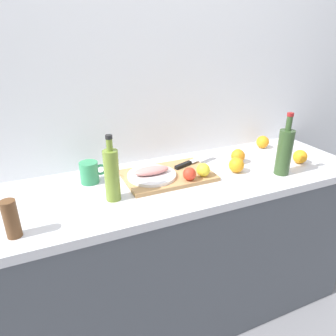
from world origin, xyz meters
TOP-DOWN VIEW (x-y plane):
  - ground_plane at (0.00, 0.00)m, footprint 12.00×12.00m
  - back_wall at (0.00, 0.33)m, footprint 3.20×0.05m
  - kitchen_counter at (0.00, 0.00)m, footprint 2.00×0.60m
  - cutting_board at (-0.02, 0.04)m, footprint 0.43×0.29m
  - white_plate at (-0.11, 0.04)m, footprint 0.24×0.24m
  - fish_fillet at (-0.11, 0.04)m, footprint 0.18×0.08m
  - chef_knife at (0.13, 0.10)m, footprint 0.28×0.13m
  - lemon_0 at (0.12, -0.06)m, footprint 0.07×0.07m
  - tomato_0 at (0.04, -0.07)m, footprint 0.06×0.06m
  - olive_oil_bottle at (-0.33, -0.07)m, footprint 0.06×0.06m
  - wine_bottle at (0.53, -0.15)m, footprint 0.07×0.07m
  - coffee_mug_0 at (-0.39, 0.14)m, footprint 0.13×0.09m
  - orange_0 at (0.69, 0.20)m, footprint 0.08×0.08m
  - orange_1 at (0.41, 0.06)m, footprint 0.08×0.08m
  - orange_2 at (0.32, -0.05)m, footprint 0.08×0.08m
  - orange_3 at (0.72, -0.09)m, footprint 0.08×0.08m
  - pepper_mill at (-0.72, -0.19)m, footprint 0.05×0.05m

SIDE VIEW (x-z plane):
  - ground_plane at x=0.00m, z-range 0.00..0.00m
  - kitchen_counter at x=0.00m, z-range 0.00..0.90m
  - cutting_board at x=-0.02m, z-range 0.90..0.92m
  - white_plate at x=-0.11m, z-range 0.92..0.93m
  - chef_knife at x=0.13m, z-range 0.92..0.94m
  - orange_3 at x=0.72m, z-range 0.90..0.98m
  - orange_0 at x=0.69m, z-range 0.90..0.98m
  - orange_1 at x=0.41m, z-range 0.90..0.98m
  - orange_2 at x=0.32m, z-range 0.90..0.98m
  - tomato_0 at x=0.04m, z-range 0.92..0.98m
  - coffee_mug_0 at x=-0.39m, z-range 0.90..1.00m
  - fish_fillet at x=-0.11m, z-range 0.94..0.97m
  - lemon_0 at x=0.12m, z-range 0.92..0.99m
  - pepper_mill at x=-0.72m, z-range 0.90..1.04m
  - olive_oil_bottle at x=-0.33m, z-range 0.87..1.17m
  - wine_bottle at x=0.53m, z-range 0.87..1.18m
  - back_wall at x=0.00m, z-range 0.00..2.50m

